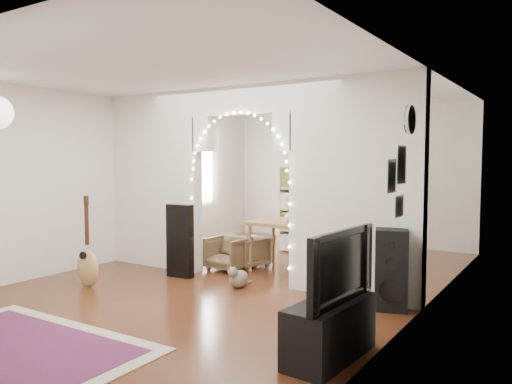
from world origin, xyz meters
The scene contains 22 objects.
floor centered at (0.00, 0.00, 0.00)m, with size 7.50×7.50×0.00m, color black.
ceiling centered at (0.00, 0.00, 2.70)m, with size 5.00×7.50×0.02m, color white.
wall_back centered at (0.00, 3.75, 1.35)m, with size 5.00×0.02×2.70m, color silver.
wall_left centered at (-2.50, 0.00, 1.35)m, with size 0.02×7.50×2.70m, color silver.
wall_right centered at (2.50, 0.00, 1.35)m, with size 0.02×7.50×2.70m, color silver.
divider_wall centered at (0.00, 0.00, 1.42)m, with size 5.00×0.20×2.70m.
fairy_lights centered at (0.00, -0.13, 1.55)m, with size 1.64×0.04×1.60m, color #FFEABF, non-canonical shape.
window centered at (-2.47, 1.80, 1.50)m, with size 0.04×1.20×1.40m, color white.
wall_clock centered at (2.48, -0.60, 2.10)m, with size 0.31×0.31×0.03m, color white.
picture_frames centered at (2.48, -1.00, 1.50)m, with size 0.02×0.50×0.70m, color white, non-canonical shape.
ceiling_fan centered at (0.00, 2.00, 2.40)m, with size 1.10×1.10×0.30m, color gold, non-canonical shape.
guitar_case centered at (-0.83, -0.38, 0.52)m, with size 0.40×0.13×1.05m, color black.
acoustic_guitar centered at (-1.50, -1.45, 0.45)m, with size 0.43×0.23×1.03m.
tabby_cat centered at (0.21, -0.42, 0.13)m, with size 0.21×0.48×0.32m.
floor_speaker centered at (2.20, -0.25, 0.46)m, with size 0.44×0.40×0.92m.
media_console centered at (2.20, -1.89, 0.25)m, with size 0.40×1.00×0.50m, color black.
tv centered at (2.20, -1.89, 0.81)m, with size 1.07×0.14×0.62m, color black.
bookcase centered at (0.14, 2.23, 0.78)m, with size 1.52×0.38×1.56m, color #BFAC8A.
dining_table centered at (0.33, 0.78, 0.68)m, with size 1.24×0.85×0.76m.
flower_vase centered at (0.33, 0.78, 0.85)m, with size 0.18×0.18×0.19m, color white.
dining_chair_left centered at (-0.51, 0.35, 0.26)m, with size 0.55×0.56×0.51m, color brown.
dining_chair_right centered at (-0.37, 0.70, 0.24)m, with size 0.51×0.52×0.48m, color brown.
Camera 1 is at (3.93, -5.72, 1.72)m, focal length 35.00 mm.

